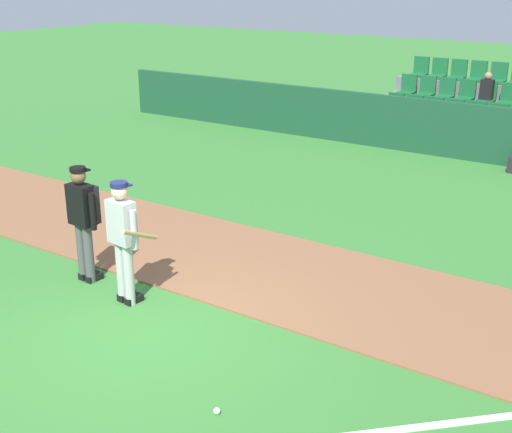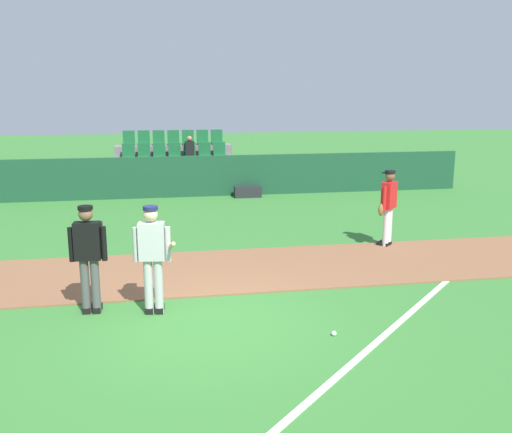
{
  "view_description": "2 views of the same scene",
  "coord_description": "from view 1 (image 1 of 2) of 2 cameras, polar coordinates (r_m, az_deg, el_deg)",
  "views": [
    {
      "loc": [
        5.47,
        -5.55,
        4.37
      ],
      "look_at": [
        0.56,
        1.73,
        1.18
      ],
      "focal_mm": 47.59,
      "sensor_mm": 36.0,
      "label": 1
    },
    {
      "loc": [
        -0.66,
        -8.16,
        3.5
      ],
      "look_at": [
        1.1,
        1.77,
        1.24
      ],
      "focal_mm": 39.48,
      "sensor_mm": 36.0,
      "label": 2
    }
  ],
  "objects": [
    {
      "name": "infield_dirt_path",
      "position": [
        10.64,
        -0.29,
        -4.19
      ],
      "size": [
        28.0,
        2.8,
        0.03
      ],
      "primitive_type": "cube",
      "color": "brown",
      "rests_on": "ground"
    },
    {
      "name": "baseball",
      "position": [
        7.39,
        -3.31,
        -16.01
      ],
      "size": [
        0.07,
        0.07,
        0.07
      ],
      "primitive_type": "sphere",
      "color": "white",
      "rests_on": "ground"
    },
    {
      "name": "umpire_home_plate",
      "position": [
        10.15,
        -14.31,
        -0.07
      ],
      "size": [
        0.59,
        0.32,
        1.76
      ],
      "color": "#4C4C4C",
      "rests_on": "ground"
    },
    {
      "name": "ground_plane",
      "position": [
        8.94,
        -9.36,
        -9.59
      ],
      "size": [
        80.0,
        80.0,
        0.0
      ],
      "primitive_type": "plane",
      "color": "#387A33"
    },
    {
      "name": "batter_grey_jersey",
      "position": [
        9.34,
        -11.1,
        -1.79
      ],
      "size": [
        0.65,
        0.79,
        1.76
      ],
      "color": "#B2B2B2",
      "rests_on": "ground"
    },
    {
      "name": "dugout_fence",
      "position": [
        17.52,
        15.14,
        7.15
      ],
      "size": [
        20.0,
        0.16,
        1.37
      ],
      "primitive_type": "cube",
      "color": "#19472D",
      "rests_on": "ground"
    },
    {
      "name": "stadium_bleachers",
      "position": [
        19.29,
        17.02,
        7.86
      ],
      "size": [
        4.45,
        2.95,
        2.05
      ],
      "color": "slate",
      "rests_on": "ground"
    }
  ]
}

